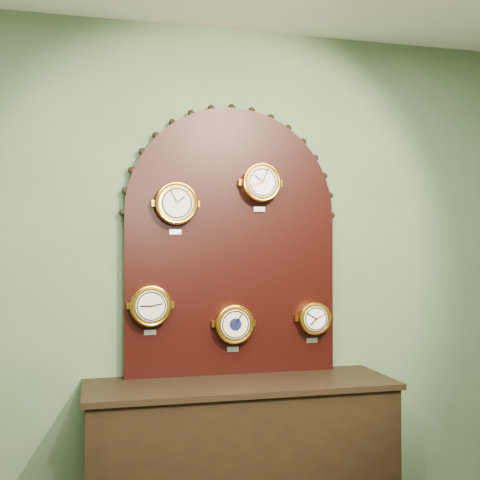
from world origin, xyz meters
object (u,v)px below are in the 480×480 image
object	(u,v)px
roman_clock	(176,203)
display_board	(232,232)
shop_counter	(241,463)
tide_clock	(314,318)
hygrometer	(151,306)
barometer	(234,324)
arabic_clock	(261,183)

from	to	relation	value
roman_clock	display_board	bearing A→B (deg)	11.63
shop_counter	tide_clock	distance (m)	0.89
shop_counter	display_board	size ratio (longest dim) A/B	1.05
hygrometer	barometer	distance (m)	0.47
shop_counter	hygrometer	xyz separation A→B (m)	(-0.46, 0.15, 0.83)
hygrometer	barometer	xyz separation A→B (m)	(0.46, -0.00, -0.11)
display_board	hygrometer	xyz separation A→B (m)	(-0.46, -0.07, -0.40)
roman_clock	hygrometer	world-z (taller)	roman_clock
display_board	hygrometer	distance (m)	0.61
shop_counter	roman_clock	bearing A→B (deg)	154.73
barometer	tide_clock	distance (m)	0.47
roman_clock	hygrometer	size ratio (longest dim) A/B	1.04
shop_counter	display_board	world-z (taller)	display_board
display_board	barometer	xyz separation A→B (m)	(-0.00, -0.07, -0.51)
tide_clock	display_board	bearing A→B (deg)	172.05
display_board	shop_counter	bearing A→B (deg)	-90.00
roman_clock	tide_clock	world-z (taller)	roman_clock
barometer	display_board	bearing A→B (deg)	89.43
roman_clock	tide_clock	bearing A→B (deg)	0.09
display_board	tide_clock	xyz separation A→B (m)	(0.47, -0.07, -0.49)
roman_clock	tide_clock	size ratio (longest dim) A/B	1.19
roman_clock	barometer	size ratio (longest dim) A/B	1.06
arabic_clock	hygrometer	size ratio (longest dim) A/B	1.00
roman_clock	barometer	bearing A→B (deg)	0.04
shop_counter	tide_clock	xyz separation A→B (m)	(0.47, 0.15, 0.73)
display_board	arabic_clock	size ratio (longest dim) A/B	5.61
hygrometer	arabic_clock	bearing A→B (deg)	0.00
display_board	tide_clock	bearing A→B (deg)	-7.95
hygrometer	tide_clock	bearing A→B (deg)	0.06
arabic_clock	tide_clock	bearing A→B (deg)	0.16
display_board	hygrometer	size ratio (longest dim) A/B	5.59
display_board	roman_clock	size ratio (longest dim) A/B	5.37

